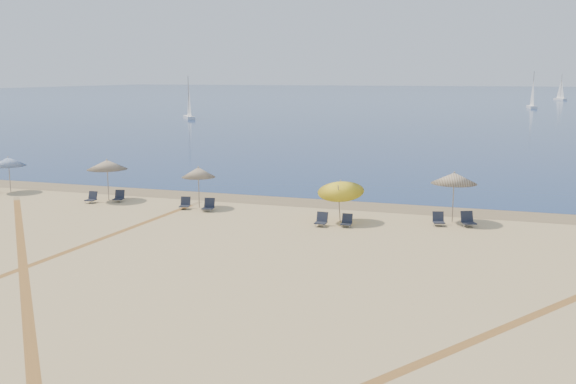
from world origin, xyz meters
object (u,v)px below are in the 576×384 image
(chair_5, at_px, (321,220))
(chair_7, at_px, (438,220))
(umbrella_3, at_px, (341,186))
(umbrella_2, at_px, (198,172))
(sailboat_1, at_px, (189,106))
(chair_2, at_px, (119,197))
(chair_8, at_px, (468,220))
(umbrella_1, at_px, (107,165))
(sailboat_0, at_px, (561,92))
(chair_1, at_px, (92,198))
(sailboat_2, at_px, (532,97))
(chair_6, at_px, (347,221))
(umbrella_0, at_px, (8,162))
(chair_3, at_px, (185,204))
(umbrella_4, at_px, (454,178))
(chair_4, at_px, (209,205))

(chair_5, xyz_separation_m, chair_7, (5.44, 1.86, -0.01))
(umbrella_3, height_order, chair_5, umbrella_3)
(umbrella_2, bearing_deg, sailboat_1, 116.84)
(chair_2, bearing_deg, umbrella_2, -14.24)
(chair_5, distance_m, chair_8, 7.13)
(umbrella_1, relative_size, sailboat_0, 0.33)
(chair_1, relative_size, sailboat_0, 0.09)
(chair_1, height_order, chair_5, chair_5)
(umbrella_3, height_order, chair_2, umbrella_3)
(chair_1, height_order, sailboat_2, sailboat_2)
(chair_2, xyz_separation_m, chair_6, (13.99, -2.05, -0.02))
(umbrella_0, bearing_deg, sailboat_1, 106.87)
(umbrella_0, distance_m, chair_3, 12.98)
(chair_3, height_order, chair_6, chair_3)
(chair_2, height_order, chair_7, chair_2)
(umbrella_4, relative_size, chair_5, 3.84)
(chair_5, height_order, sailboat_1, sailboat_1)
(chair_5, relative_size, chair_8, 0.76)
(chair_4, relative_size, chair_7, 0.99)
(umbrella_2, height_order, chair_2, umbrella_2)
(chair_4, xyz_separation_m, sailboat_2, (22.61, 119.64, 2.11))
(umbrella_2, height_order, chair_3, umbrella_2)
(umbrella_1, xyz_separation_m, chair_2, (0.82, -0.18, -1.82))
(umbrella_4, relative_size, sailboat_2, 0.32)
(umbrella_3, relative_size, chair_5, 3.60)
(umbrella_2, xyz_separation_m, chair_4, (0.89, -0.67, -1.68))
(chair_6, bearing_deg, umbrella_4, 26.70)
(chair_2, relative_size, chair_5, 1.13)
(chair_2, bearing_deg, chair_6, -21.25)
(umbrella_1, bearing_deg, chair_3, -8.80)
(umbrella_2, xyz_separation_m, sailboat_1, (-32.92, 65.07, 0.17))
(chair_3, distance_m, chair_6, 9.50)
(umbrella_4, xyz_separation_m, chair_1, (-20.15, -1.26, -1.95))
(umbrella_2, xyz_separation_m, sailboat_0, (33.93, 170.43, 0.29))
(chair_3, xyz_separation_m, chair_7, (13.63, 0.24, 0.00))
(chair_5, bearing_deg, chair_7, 20.03)
(umbrella_3, bearing_deg, umbrella_2, 172.58)
(sailboat_2, bearing_deg, umbrella_0, -115.03)
(umbrella_0, distance_m, chair_8, 27.88)
(chair_1, xyz_separation_m, chair_2, (1.33, 0.76, 0.01))
(chair_7, bearing_deg, chair_5, -175.64)
(chair_5, xyz_separation_m, chair_8, (6.82, 2.10, 0.02))
(umbrella_3, height_order, chair_7, umbrella_3)
(chair_5, bearing_deg, umbrella_4, 25.88)
(umbrella_3, relative_size, chair_1, 3.73)
(chair_2, distance_m, sailboat_1, 70.65)
(umbrella_1, height_order, sailboat_2, sailboat_2)
(umbrella_4, bearing_deg, sailboat_2, 85.23)
(chair_1, distance_m, sailboat_1, 70.84)
(umbrella_1, height_order, chair_3, umbrella_1)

